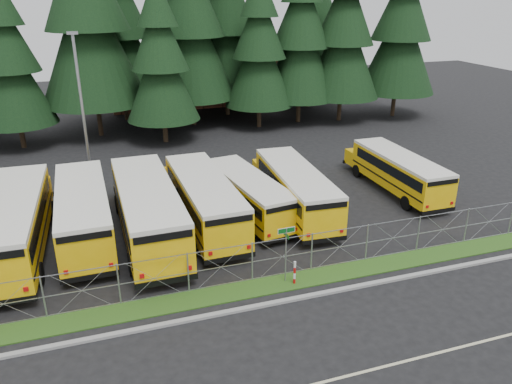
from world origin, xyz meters
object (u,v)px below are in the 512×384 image
bus_3 (147,211)px  street_sign (286,243)px  bus_5 (246,195)px  bus_6 (294,190)px  bus_1 (15,225)px  bus_4 (203,201)px  light_standard (82,103)px  bus_east (396,173)px  striped_bollard (295,273)px  bus_2 (84,213)px

bus_3 → street_sign: bearing=-50.7°
bus_3 → bus_5: (5.95, 1.18, -0.33)m
bus_3 → bus_6: bearing=4.0°
bus_1 → bus_5: (12.52, 0.73, -0.31)m
bus_3 → bus_4: size_ratio=1.09×
bus_1 → bus_6: (15.40, 0.30, -0.18)m
bus_5 → bus_6: (2.88, -0.43, 0.13)m
bus_5 → light_standard: bearing=125.0°
bus_5 → bus_east: bus_east is taller
striped_bollard → bus_2: bearing=138.9°
bus_2 → bus_6: size_ratio=1.05×
bus_4 → light_standard: (-6.00, 9.88, 4.02)m
bus_5 → bus_east: (10.65, 0.51, 0.03)m
bus_3 → bus_5: 6.07m
bus_3 → light_standard: bearing=103.9°
street_sign → striped_bollard: bearing=-45.1°
bus_1 → street_sign: bearing=-28.4°
striped_bollard → bus_6: bearing=67.9°
street_sign → bus_east: bearing=36.2°
bus_1 → bus_5: size_ratio=1.24×
light_standard → bus_1: bearing=-110.5°
light_standard → bus_4: bearing=-58.7°
bus_6 → striped_bollard: 8.19m
bus_4 → bus_6: size_ratio=1.05×
bus_3 → street_sign: bus_3 is taller
bus_1 → bus_6: bus_1 is taller
bus_3 → street_sign: (5.45, -6.48, 0.42)m
bus_5 → bus_4: bearing=-177.8°
bus_2 → bus_4: 6.50m
bus_2 → street_sign: bearing=-42.1°
bus_1 → striped_bollard: bus_1 is taller
bus_6 → bus_2: bearing=-178.3°
bus_east → bus_1: bearing=-177.0°
bus_3 → bus_4: bearing=11.3°
bus_4 → bus_5: (2.73, 0.49, -0.19)m
bus_1 → bus_5: 12.54m
bus_1 → bus_east: size_ratio=1.21×
bus_5 → striped_bollard: (-0.18, -7.98, -0.69)m
striped_bollard → light_standard: bearing=116.2°
bus_6 → bus_east: 7.82m
bus_east → street_sign: street_sign is taller
bus_2 → light_standard: bearing=85.9°
bus_5 → street_sign: 7.71m
striped_bollard → light_standard: size_ratio=0.12×
street_sign → light_standard: 19.25m
bus_5 → light_standard: 13.50m
bus_1 → bus_east: bearing=4.6°
street_sign → light_standard: size_ratio=0.28×
bus_2 → bus_4: bearing=-4.7°
bus_2 → bus_5: size_ratio=1.16×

